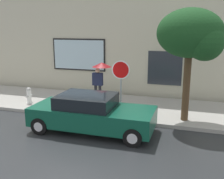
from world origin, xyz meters
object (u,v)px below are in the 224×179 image
pedestrian_with_umbrella (100,71)px  stop_sign (121,78)px  fire_hydrant (29,95)px  street_tree (193,36)px  parked_car (91,113)px

pedestrian_with_umbrella → stop_sign: stop_sign is taller
fire_hydrant → pedestrian_with_umbrella: size_ratio=0.40×
stop_sign → street_tree: bearing=8.6°
parked_car → pedestrian_with_umbrella: 3.54m
parked_car → stop_sign: 1.97m
parked_car → fire_hydrant: 4.65m
parked_car → fire_hydrant: (-4.15, 2.10, -0.15)m
street_tree → parked_car: bearing=-151.8°
fire_hydrant → street_tree: 8.15m
parked_car → fire_hydrant: parked_car is taller
pedestrian_with_umbrella → stop_sign: size_ratio=0.84×
pedestrian_with_umbrella → stop_sign: (1.55, -1.85, 0.11)m
stop_sign → parked_car: bearing=-117.2°
fire_hydrant → street_tree: (7.58, -0.26, 2.98)m
fire_hydrant → pedestrian_with_umbrella: 3.73m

